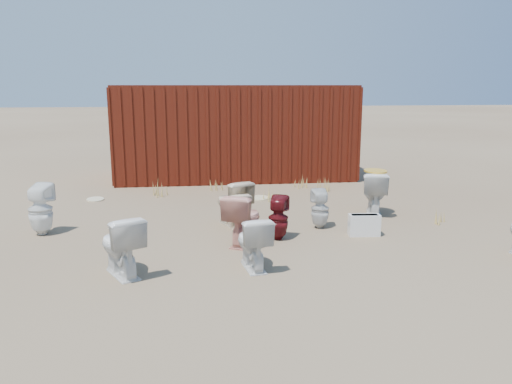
{
  "coord_description": "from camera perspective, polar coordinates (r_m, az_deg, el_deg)",
  "views": [
    {
      "loc": [
        -1.04,
        -7.95,
        2.4
      ],
      "look_at": [
        0.0,
        0.6,
        0.55
      ],
      "focal_mm": 35.0,
      "sensor_mm": 36.0,
      "label": 1
    }
  ],
  "objects": [
    {
      "name": "shipping_container",
      "position": [
        13.25,
        -2.42,
        6.92
      ],
      "size": [
        6.0,
        2.4,
        2.4
      ],
      "primitive_type": "cube",
      "color": "#4A100C",
      "rests_on": "ground"
    },
    {
      "name": "weed_clump_e",
      "position": [
        11.94,
        5.25,
        1.12
      ],
      "size": [
        0.34,
        0.34,
        0.26
      ],
      "primitive_type": "cone",
      "color": "#B19346",
      "rests_on": "ground"
    },
    {
      "name": "toilet_back_e",
      "position": [
        8.57,
        7.33,
        -1.93
      ],
      "size": [
        0.3,
        0.31,
        0.67
      ],
      "primitive_type": "imported",
      "rotation": [
        0.0,
        0.0,
        3.15
      ],
      "color": "silver",
      "rests_on": "ground"
    },
    {
      "name": "toilet_back_beige_left",
      "position": [
        8.64,
        -2.69,
        -1.25
      ],
      "size": [
        0.74,
        0.91,
        0.81
      ],
      "primitive_type": "imported",
      "rotation": [
        0.0,
        0.0,
        3.57
      ],
      "color": "beige",
      "rests_on": "ground"
    },
    {
      "name": "loose_lid_far",
      "position": [
        11.19,
        -17.89,
        -0.8
      ],
      "size": [
        0.44,
        0.53,
        0.02
      ],
      "primitive_type": "ellipsoid",
      "rotation": [
        0.0,
        0.0,
        0.19
      ],
      "color": "beige",
      "rests_on": "ground"
    },
    {
      "name": "yellow_lid",
      "position": [
        9.58,
        13.5,
        2.36
      ],
      "size": [
        0.42,
        0.52,
        0.02
      ],
      "primitive_type": "ellipsoid",
      "color": "gold",
      "rests_on": "toilet_back_yellowlid"
    },
    {
      "name": "weed_clump_d",
      "position": [
        11.66,
        -4.62,
        0.76
      ],
      "size": [
        0.3,
        0.3,
        0.22
      ],
      "primitive_type": "cone",
      "color": "#B19346",
      "rests_on": "ground"
    },
    {
      "name": "loose_lid_near",
      "position": [
        10.79,
        0.45,
        -0.67
      ],
      "size": [
        0.47,
        0.56,
        0.02
      ],
      "primitive_type": "ellipsoid",
      "rotation": [
        0.0,
        0.0,
        -0.19
      ],
      "color": "beige",
      "rests_on": "ground"
    },
    {
      "name": "toilet_back_a",
      "position": [
        8.83,
        -23.41,
        -1.84
      ],
      "size": [
        0.46,
        0.47,
        0.84
      ],
      "primitive_type": "imported",
      "rotation": [
        0.0,
        0.0,
        2.9
      ],
      "color": "white",
      "rests_on": "ground"
    },
    {
      "name": "ground",
      "position": [
        8.37,
        0.5,
        -4.54
      ],
      "size": [
        100.0,
        100.0,
        0.0
      ],
      "primitive_type": "plane",
      "color": "brown",
      "rests_on": "ground"
    },
    {
      "name": "weed_clump_c",
      "position": [
        11.64,
        7.43,
        0.93
      ],
      "size": [
        0.36,
        0.36,
        0.32
      ],
      "primitive_type": "cone",
      "color": "#B19346",
      "rests_on": "ground"
    },
    {
      "name": "loose_tank",
      "position": [
        8.3,
        12.25,
        -3.71
      ],
      "size": [
        0.51,
        0.24,
        0.35
      ],
      "primitive_type": "cube",
      "rotation": [
        0.0,
        0.0,
        -0.08
      ],
      "color": "white",
      "rests_on": "ground"
    },
    {
      "name": "toilet_back_beige_right",
      "position": [
        8.46,
        -2.33,
        -2.13
      ],
      "size": [
        0.51,
        0.7,
        0.64
      ],
      "primitive_type": "imported",
      "rotation": [
        0.0,
        0.0,
        3.4
      ],
      "color": "beige",
      "rests_on": "ground"
    },
    {
      "name": "weed_clump_b",
      "position": [
        10.58,
        1.78,
        -0.24
      ],
      "size": [
        0.32,
        0.32,
        0.27
      ],
      "primitive_type": "cone",
      "color": "#B19346",
      "rests_on": "ground"
    },
    {
      "name": "toilet_front_c",
      "position": [
        6.65,
        -0.37,
        -5.75
      ],
      "size": [
        0.51,
        0.76,
        0.72
      ],
      "primitive_type": "imported",
      "rotation": [
        0.0,
        0.0,
        3.29
      ],
      "color": "white",
      "rests_on": "ground"
    },
    {
      "name": "toilet_front_pink",
      "position": [
        7.64,
        -1.46,
        -3.07
      ],
      "size": [
        0.75,
        0.9,
        0.8
      ],
      "primitive_type": "imported",
      "rotation": [
        0.0,
        0.0,
        2.68
      ],
      "color": "#DF9380",
      "rests_on": "ground"
    },
    {
      "name": "toilet_front_maroon",
      "position": [
        7.87,
        2.57,
        -3.0
      ],
      "size": [
        0.41,
        0.41,
        0.7
      ],
      "primitive_type": "imported",
      "rotation": [
        0.0,
        0.0,
        2.76
      ],
      "color": "#570E12",
      "rests_on": "ground"
    },
    {
      "name": "weed_clump_a",
      "position": [
        11.17,
        -10.93,
        0.35
      ],
      "size": [
        0.36,
        0.36,
        0.33
      ],
      "primitive_type": "cone",
      "color": "#B19346",
      "rests_on": "ground"
    },
    {
      "name": "toilet_back_yellowlid",
      "position": [
        9.66,
        13.38,
        -0.11
      ],
      "size": [
        0.66,
        0.9,
        0.82
      ],
      "primitive_type": "imported",
      "rotation": [
        0.0,
        0.0,
        2.86
      ],
      "color": "white",
      "rests_on": "ground"
    },
    {
      "name": "toilet_front_a",
      "position": [
        6.63,
        -15.2,
        -5.89
      ],
      "size": [
        0.76,
        0.9,
        0.8
      ],
      "primitive_type": "imported",
      "rotation": [
        0.0,
        0.0,
        3.63
      ],
      "color": "white",
      "rests_on": "ground"
    },
    {
      "name": "weed_clump_f",
      "position": [
        9.38,
        20.52,
        -2.62
      ],
      "size": [
        0.28,
        0.28,
        0.27
      ],
      "primitive_type": "cone",
      "color": "#B19346",
      "rests_on": "ground"
    }
  ]
}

